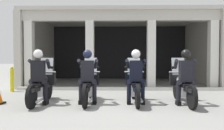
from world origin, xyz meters
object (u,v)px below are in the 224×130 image
at_px(motorcycle_center_left, 89,86).
at_px(bollard_kerbside, 12,79).
at_px(police_officer_center_right, 136,72).
at_px(motorcycle_far_right, 182,86).
at_px(police_officer_far_right, 186,72).
at_px(motorcycle_center_right, 135,86).
at_px(motorcycle_far_left, 42,86).
at_px(police_officer_far_left, 39,72).
at_px(police_officer_center_left, 88,72).

height_order(motorcycle_center_left, bollard_kerbside, motorcycle_center_left).
distance_m(police_officer_center_right, motorcycle_far_right, 1.47).
distance_m(motorcycle_center_left, police_officer_far_right, 2.85).
xyz_separation_m(motorcycle_center_left, police_officer_center_right, (1.39, -0.26, 0.44)).
distance_m(motorcycle_center_right, police_officer_far_right, 1.52).
relative_size(motorcycle_far_left, police_officer_far_left, 1.29).
bearing_deg(bollard_kerbside, police_officer_center_left, -34.26).
relative_size(motorcycle_center_right, police_officer_center_right, 1.29).
xyz_separation_m(motorcycle_center_left, bollard_kerbside, (-3.34, 1.99, -0.00)).
bearing_deg(motorcycle_center_right, motorcycle_center_left, -179.29).
height_order(police_officer_far_left, police_officer_far_right, same).
bearing_deg(police_officer_center_left, bollard_kerbside, 147.59).
bearing_deg(motorcycle_far_right, motorcycle_center_right, 168.69).
height_order(motorcycle_far_left, motorcycle_center_right, same).
xyz_separation_m(police_officer_center_right, motorcycle_far_right, (1.40, 0.16, -0.44)).
xyz_separation_m(motorcycle_center_left, police_officer_far_right, (2.79, -0.38, 0.44)).
relative_size(police_officer_far_left, motorcycle_far_right, 0.78).
bearing_deg(police_officer_far_left, bollard_kerbside, 122.07).
relative_size(police_officer_far_left, motorcycle_center_left, 0.78).
distance_m(motorcycle_center_left, motorcycle_center_right, 1.40).
distance_m(motorcycle_far_left, motorcycle_center_left, 1.40).
height_order(motorcycle_center_left, motorcycle_far_right, same).
relative_size(motorcycle_center_right, bollard_kerbside, 2.03).
relative_size(motorcycle_center_left, police_officer_center_right, 1.29).
relative_size(motorcycle_center_right, police_officer_far_right, 1.29).
height_order(motorcycle_far_left, motorcycle_far_right, same).
bearing_deg(police_officer_far_right, motorcycle_far_right, 83.29).
distance_m(police_officer_far_left, motorcycle_center_left, 1.51).
relative_size(police_officer_far_left, police_officer_center_right, 1.00).
xyz_separation_m(motorcycle_far_left, police_officer_far_right, (4.19, -0.28, 0.44)).
relative_size(motorcycle_far_left, police_officer_center_left, 1.29).
relative_size(police_officer_center_right, bollard_kerbside, 1.58).
bearing_deg(motorcycle_center_right, motorcycle_far_left, -177.76).
distance_m(police_officer_center_left, police_officer_center_right, 1.40).
bearing_deg(motorcycle_center_left, motorcycle_far_right, -0.05).
bearing_deg(police_officer_far_right, motorcycle_far_left, 169.79).
height_order(motorcycle_center_right, motorcycle_far_right, same).
xyz_separation_m(police_officer_far_left, bollard_kerbside, (-1.94, 2.37, -0.44)).
bearing_deg(police_officer_far_right, police_officer_far_left, 173.66).
height_order(police_officer_center_left, police_officer_far_right, same).
relative_size(police_officer_center_right, motorcycle_far_right, 0.78).
height_order(motorcycle_far_right, bollard_kerbside, motorcycle_far_right).
height_order(motorcycle_far_left, police_officer_center_right, police_officer_center_right).
bearing_deg(police_officer_center_left, motorcycle_center_right, 14.34).
distance_m(motorcycle_center_right, police_officer_center_right, 0.52).
xyz_separation_m(police_officer_far_left, police_officer_center_right, (2.79, 0.13, 0.00)).
height_order(motorcycle_center_right, police_officer_center_right, police_officer_center_right).
height_order(police_officer_far_left, motorcycle_far_right, police_officer_far_left).
height_order(motorcycle_far_right, police_officer_far_right, police_officer_far_right).
xyz_separation_m(motorcycle_center_left, motorcycle_center_right, (1.40, 0.03, 0.00)).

